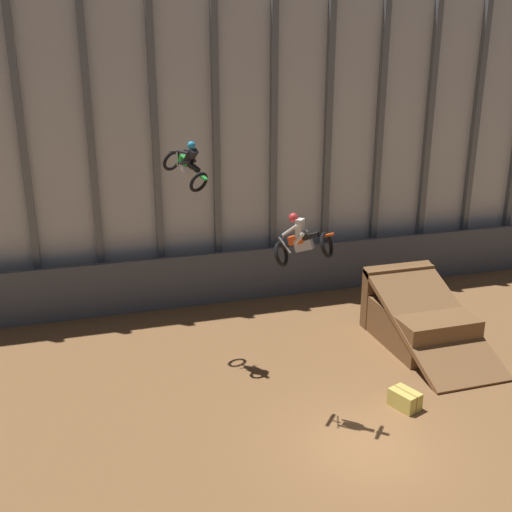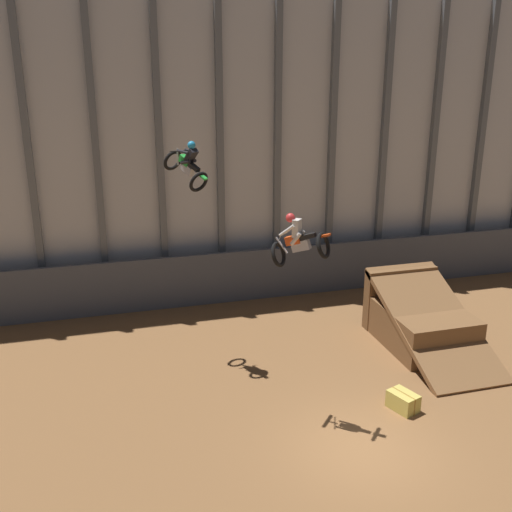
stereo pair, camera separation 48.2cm
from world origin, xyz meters
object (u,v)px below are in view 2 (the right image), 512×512
(dirt_ramp, at_px, (419,320))
(rider_bike_left_air, at_px, (187,165))
(hay_bale_trackside, at_px, (403,401))
(rider_bike_right_air, at_px, (299,242))

(dirt_ramp, relative_size, rider_bike_left_air, 3.09)
(dirt_ramp, relative_size, hay_bale_trackside, 5.34)
(rider_bike_left_air, distance_m, rider_bike_right_air, 5.21)
(dirt_ramp, height_order, rider_bike_left_air, rider_bike_left_air)
(dirt_ramp, height_order, hay_bale_trackside, dirt_ramp)
(hay_bale_trackside, bearing_deg, dirt_ramp, 55.08)
(rider_bike_right_air, xyz_separation_m, hay_bale_trackside, (3.27, -0.67, -5.17))
(dirt_ramp, height_order, rider_bike_right_air, rider_bike_right_air)
(dirt_ramp, distance_m, rider_bike_right_air, 8.34)
(dirt_ramp, distance_m, rider_bike_left_air, 10.44)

